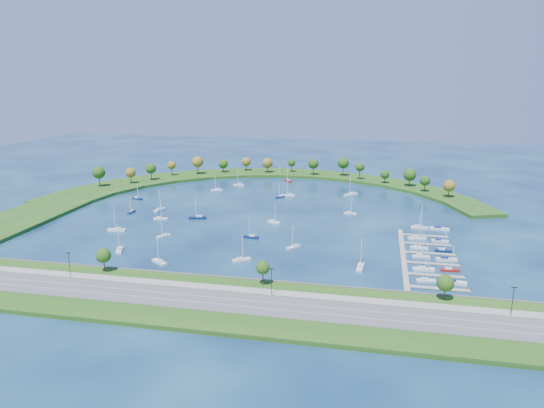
% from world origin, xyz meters
% --- Properties ---
extents(ground, '(700.00, 700.00, 0.00)m').
position_xyz_m(ground, '(0.00, 0.00, 0.00)').
color(ground, '#07173E').
rests_on(ground, ground).
extents(south_shoreline, '(420.00, 43.10, 11.60)m').
position_xyz_m(south_shoreline, '(0.03, -122.88, 1.00)').
color(south_shoreline, '#1F4B14').
rests_on(south_shoreline, ground).
extents(breakwater, '(286.74, 247.64, 2.00)m').
position_xyz_m(breakwater, '(-46.33, 48.72, 0.99)').
color(breakwater, '#1F4B14').
rests_on(breakwater, ground).
extents(breakwater_trees, '(243.44, 89.43, 14.42)m').
position_xyz_m(breakwater_trees, '(-12.86, 86.42, 10.42)').
color(breakwater_trees, '#382314').
rests_on(breakwater_trees, breakwater).
extents(harbor_tower, '(2.60, 2.60, 4.58)m').
position_xyz_m(harbor_tower, '(-11.87, 117.98, 4.35)').
color(harbor_tower, gray).
rests_on(harbor_tower, breakwater).
extents(dock_system, '(24.28, 82.00, 1.60)m').
position_xyz_m(dock_system, '(85.30, -61.00, 0.35)').
color(dock_system, gray).
rests_on(dock_system, ground).
extents(moored_boat_0, '(6.63, 7.02, 11.09)m').
position_xyz_m(moored_boat_0, '(-0.58, 89.95, 0.88)').
color(moored_boat_0, maroon).
rests_on(moored_boat_0, ground).
extents(moored_boat_1, '(5.86, 6.16, 9.78)m').
position_xyz_m(moored_boat_1, '(3.53, 37.84, 0.85)').
color(moored_boat_1, '#0B1B45').
rests_on(moored_boat_1, ground).
extents(moored_boat_2, '(7.89, 4.42, 11.18)m').
position_xyz_m(moored_boat_2, '(-51.67, -26.83, 0.88)').
color(moored_boat_2, silver).
rests_on(moored_boat_2, ground).
extents(moored_boat_3, '(5.70, 7.01, 10.49)m').
position_xyz_m(moored_boat_3, '(-37.32, -55.64, 0.87)').
color(moored_boat_3, silver).
rests_on(moored_boat_3, ground).
extents(moored_boat_4, '(4.45, 8.84, 12.51)m').
position_xyz_m(moored_boat_4, '(-59.93, -9.10, 0.92)').
color(moored_boat_4, silver).
rests_on(moored_boat_4, ground).
extents(moored_boat_5, '(8.18, 3.16, 11.72)m').
position_xyz_m(moored_boat_5, '(5.53, -48.34, 0.90)').
color(moored_boat_5, '#0B1B45').
rests_on(moored_boat_5, ground).
extents(moored_boat_6, '(8.37, 6.64, 12.44)m').
position_xyz_m(moored_boat_6, '(-24.12, -90.05, 0.92)').
color(moored_boat_6, silver).
rests_on(moored_boat_6, ground).
extents(moored_boat_7, '(2.39, 6.69, 9.64)m').
position_xyz_m(moored_boat_7, '(-74.18, -16.78, 0.85)').
color(moored_boat_7, '#0B1B45').
rests_on(moored_boat_7, ground).
extents(moored_boat_8, '(8.00, 2.30, 11.73)m').
position_xyz_m(moored_boat_8, '(-32.66, 67.88, 0.90)').
color(moored_boat_8, silver).
rests_on(moored_boat_8, ground).
extents(moored_boat_9, '(9.97, 4.88, 14.12)m').
position_xyz_m(moored_boat_9, '(-32.00, -20.86, 0.97)').
color(moored_boat_9, '#0B1B45').
rests_on(moored_boat_9, ground).
extents(moored_boat_10, '(5.61, 9.07, 12.92)m').
position_xyz_m(moored_boat_10, '(-48.23, -79.76, 0.93)').
color(moored_boat_10, silver).
rests_on(moored_boat_10, ground).
extents(moored_boat_11, '(8.89, 4.59, 12.59)m').
position_xyz_m(moored_boat_11, '(7.99, 43.25, 0.92)').
color(moored_boat_11, silver).
rests_on(moored_boat_11, ground).
extents(moored_boat_12, '(9.32, 8.79, 14.72)m').
position_xyz_m(moored_boat_12, '(48.49, 54.09, 0.99)').
color(moored_boat_12, silver).
rests_on(moored_boat_12, ground).
extents(moored_boat_13, '(7.46, 3.61, 10.56)m').
position_xyz_m(moored_boat_13, '(-85.86, 14.43, 0.87)').
color(moored_boat_13, '#0B1B45').
rests_on(moored_boat_13, ground).
extents(moored_boat_14, '(9.61, 3.66, 13.78)m').
position_xyz_m(moored_boat_14, '(-64.71, -51.39, 0.96)').
color(moored_boat_14, silver).
rests_on(moored_boat_14, ground).
extents(moored_boat_15, '(3.18, 9.04, 13.04)m').
position_xyz_m(moored_boat_15, '(59.99, -78.69, 0.94)').
color(moored_boat_15, silver).
rests_on(moored_boat_15, ground).
extents(moored_boat_16, '(8.30, 4.44, 11.75)m').
position_xyz_m(moored_boat_16, '(-43.60, 49.12, 0.90)').
color(moored_boat_16, silver).
rests_on(moored_boat_16, ground).
extents(moored_boat_17, '(7.85, 6.52, 11.83)m').
position_xyz_m(moored_boat_17, '(9.29, -80.20, 0.90)').
color(moored_boat_17, silver).
rests_on(moored_boat_17, ground).
extents(moored_boat_18, '(7.64, 4.28, 10.83)m').
position_xyz_m(moored_boat_18, '(11.47, -20.45, 0.87)').
color(moored_boat_18, silver).
rests_on(moored_boat_18, ground).
extents(moored_boat_19, '(6.12, 7.17, 10.90)m').
position_xyz_m(moored_boat_19, '(28.62, -59.02, 0.88)').
color(moored_boat_19, silver).
rests_on(moored_boat_19, ground).
extents(moored_boat_20, '(7.47, 2.61, 10.78)m').
position_xyz_m(moored_boat_20, '(50.77, 6.51, 0.87)').
color(moored_boat_20, silver).
rests_on(moored_boat_20, ground).
extents(docked_boat_0, '(7.51, 3.04, 10.72)m').
position_xyz_m(docked_boat_0, '(85.54, -87.39, 0.87)').
color(docked_boat_0, silver).
rests_on(docked_boat_0, ground).
extents(docked_boat_1, '(9.45, 3.91, 1.87)m').
position_xyz_m(docked_boat_1, '(95.97, -87.23, 0.69)').
color(docked_boat_1, silver).
rests_on(docked_boat_1, ground).
extents(docked_boat_2, '(8.98, 3.52, 12.85)m').
position_xyz_m(docked_boat_2, '(85.51, -75.58, 0.93)').
color(docked_boat_2, silver).
rests_on(docked_boat_2, ground).
extents(docked_boat_3, '(7.64, 2.58, 11.05)m').
position_xyz_m(docked_boat_3, '(96.03, -74.09, 0.88)').
color(docked_boat_3, maroon).
rests_on(docked_boat_3, ground).
extents(docked_boat_4, '(7.74, 3.16, 11.04)m').
position_xyz_m(docked_boat_4, '(85.53, -59.93, 0.88)').
color(docked_boat_4, silver).
rests_on(docked_boat_4, ground).
extents(docked_boat_5, '(9.06, 3.25, 1.81)m').
position_xyz_m(docked_boat_5, '(95.97, -61.51, 0.67)').
color(docked_boat_5, silver).
rests_on(docked_boat_5, ground).
extents(docked_boat_6, '(8.04, 2.43, 11.74)m').
position_xyz_m(docked_boat_6, '(85.52, -48.24, 0.90)').
color(docked_boat_6, silver).
rests_on(docked_boat_6, ground).
extents(docked_boat_7, '(7.63, 2.19, 11.19)m').
position_xyz_m(docked_boat_7, '(96.03, -49.92, 0.88)').
color(docked_boat_7, '#0B1B45').
rests_on(docked_boat_7, ground).
extents(docked_boat_8, '(8.89, 3.67, 12.68)m').
position_xyz_m(docked_boat_8, '(85.51, -33.78, 0.93)').
color(docked_boat_8, silver).
rests_on(docked_boat_8, ground).
extents(docked_boat_9, '(7.95, 2.56, 1.60)m').
position_xyz_m(docked_boat_9, '(95.99, -35.65, 0.59)').
color(docked_boat_9, silver).
rests_on(docked_boat_9, ground).
extents(docked_boat_10, '(8.83, 3.27, 12.70)m').
position_xyz_m(docked_boat_10, '(87.91, -14.99, 0.93)').
color(docked_boat_10, silver).
rests_on(docked_boat_10, ground).
extents(docked_boat_11, '(10.19, 4.20, 2.02)m').
position_xyz_m(docked_boat_11, '(97.86, -15.10, 0.74)').
color(docked_boat_11, silver).
rests_on(docked_boat_11, ground).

